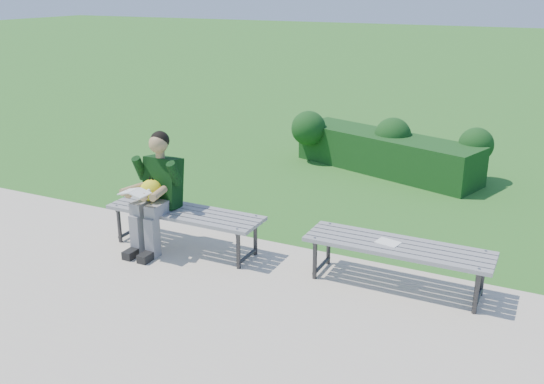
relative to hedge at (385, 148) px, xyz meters
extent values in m
plane|color=#226E1B|center=(-0.43, -3.36, -0.37)|extent=(80.00, 80.00, 0.00)
cube|color=beige|center=(-0.43, -5.11, -0.36)|extent=(30.00, 3.50, 0.02)
cube|color=#0E3F12|center=(0.03, -0.01, -0.07)|extent=(3.13, 1.68, 0.60)
sphere|color=#0E3F12|center=(-1.31, -0.02, 0.20)|extent=(0.73, 0.73, 0.58)
sphere|color=#0E3F12|center=(0.10, 0.07, 0.20)|extent=(0.73, 0.73, 0.58)
sphere|color=#0E3F12|center=(1.36, 0.07, 0.20)|extent=(0.65, 0.65, 0.52)
cube|color=gray|center=(-1.13, -4.16, 0.08)|extent=(1.80, 0.08, 0.04)
cube|color=gray|center=(-1.13, -4.06, 0.08)|extent=(1.80, 0.08, 0.04)
cube|color=gray|center=(-1.13, -3.95, 0.08)|extent=(1.80, 0.08, 0.04)
cube|color=gray|center=(-1.13, -3.85, 0.08)|extent=(1.80, 0.08, 0.04)
cube|color=gray|center=(-1.13, -3.74, 0.08)|extent=(1.80, 0.08, 0.04)
cylinder|color=#2D2D30|center=(-1.91, -4.14, -0.15)|extent=(0.04, 0.04, 0.41)
cylinder|color=#2D2D30|center=(-1.91, -3.76, -0.15)|extent=(0.04, 0.04, 0.41)
cylinder|color=#2D2D30|center=(-1.91, -3.95, 0.03)|extent=(0.04, 0.42, 0.04)
cylinder|color=#2D2D30|center=(-1.91, -3.95, -0.29)|extent=(0.04, 0.42, 0.04)
cylinder|color=gray|center=(-1.91, -4.16, 0.10)|extent=(0.02, 0.02, 0.01)
cylinder|color=gray|center=(-1.91, -3.74, 0.10)|extent=(0.02, 0.02, 0.01)
cylinder|color=#2D2D30|center=(-0.35, -4.14, -0.15)|extent=(0.04, 0.04, 0.41)
cylinder|color=#2D2D30|center=(-0.35, -3.76, -0.15)|extent=(0.04, 0.04, 0.41)
cylinder|color=#2D2D30|center=(-0.35, -3.95, 0.03)|extent=(0.04, 0.42, 0.04)
cylinder|color=#2D2D30|center=(-0.35, -3.95, -0.29)|extent=(0.04, 0.42, 0.04)
cylinder|color=gray|center=(-0.35, -4.16, 0.10)|extent=(0.02, 0.02, 0.01)
cylinder|color=gray|center=(-0.35, -3.74, 0.10)|extent=(0.02, 0.02, 0.01)
cube|color=gray|center=(1.23, -4.02, 0.08)|extent=(1.80, 0.08, 0.04)
cube|color=gray|center=(1.23, -3.92, 0.08)|extent=(1.80, 0.08, 0.04)
cube|color=gray|center=(1.23, -3.81, 0.08)|extent=(1.80, 0.08, 0.04)
cube|color=gray|center=(1.23, -3.71, 0.08)|extent=(1.80, 0.08, 0.04)
cube|color=gray|center=(1.23, -3.60, 0.08)|extent=(1.80, 0.08, 0.04)
cylinder|color=#2D2D30|center=(0.45, -4.00, -0.15)|extent=(0.04, 0.04, 0.41)
cylinder|color=#2D2D30|center=(0.45, -3.62, -0.15)|extent=(0.04, 0.04, 0.41)
cylinder|color=#2D2D30|center=(0.45, -3.81, 0.03)|extent=(0.04, 0.42, 0.04)
cylinder|color=#2D2D30|center=(0.45, -3.81, -0.29)|extent=(0.04, 0.42, 0.04)
cylinder|color=gray|center=(0.45, -4.02, 0.10)|extent=(0.02, 0.02, 0.01)
cylinder|color=gray|center=(0.45, -3.60, 0.10)|extent=(0.02, 0.02, 0.01)
cylinder|color=#2D2D30|center=(2.01, -4.00, -0.15)|extent=(0.04, 0.04, 0.41)
cylinder|color=#2D2D30|center=(2.01, -3.62, -0.15)|extent=(0.04, 0.04, 0.41)
cylinder|color=#2D2D30|center=(2.01, -3.81, 0.03)|extent=(0.04, 0.42, 0.04)
cylinder|color=#2D2D30|center=(2.01, -3.81, -0.29)|extent=(0.04, 0.42, 0.04)
cylinder|color=gray|center=(2.01, -4.02, 0.10)|extent=(0.02, 0.02, 0.01)
cylinder|color=gray|center=(2.01, -3.60, 0.10)|extent=(0.02, 0.02, 0.01)
cube|color=slate|center=(-1.53, -4.11, 0.16)|extent=(0.14, 0.42, 0.13)
cube|color=slate|center=(-1.33, -4.11, 0.16)|extent=(0.14, 0.42, 0.13)
cube|color=slate|center=(-1.53, -4.29, -0.13)|extent=(0.12, 0.13, 0.45)
cube|color=slate|center=(-1.33, -4.29, -0.13)|extent=(0.12, 0.13, 0.45)
cube|color=black|center=(-1.53, -4.39, -0.31)|extent=(0.11, 0.26, 0.09)
cube|color=black|center=(-1.33, -4.39, -0.31)|extent=(0.11, 0.26, 0.09)
cube|color=black|center=(-1.43, -3.91, 0.38)|extent=(0.40, 0.30, 0.59)
cylinder|color=#A78358|center=(-1.43, -3.93, 0.70)|extent=(0.10, 0.10, 0.08)
sphere|color=#A78358|center=(-1.43, -3.95, 0.83)|extent=(0.21, 0.21, 0.21)
sphere|color=black|center=(-1.43, -3.92, 0.86)|extent=(0.21, 0.21, 0.21)
cylinder|color=black|center=(-1.66, -4.01, 0.54)|extent=(0.10, 0.21, 0.30)
cylinder|color=black|center=(-1.20, -4.01, 0.54)|extent=(0.10, 0.21, 0.30)
cylinder|color=#A78358|center=(-1.60, -4.23, 0.37)|extent=(0.14, 0.31, 0.08)
cylinder|color=#A78358|center=(-1.26, -4.23, 0.37)|extent=(0.14, 0.31, 0.08)
sphere|color=#A78358|center=(-1.53, -4.39, 0.37)|extent=(0.09, 0.09, 0.09)
sphere|color=#A78358|center=(-1.33, -4.39, 0.37)|extent=(0.09, 0.09, 0.09)
sphere|color=gold|center=(-1.43, -4.13, 0.35)|extent=(0.24, 0.24, 0.24)
cone|color=orange|center=(-1.43, -4.25, 0.34)|extent=(0.07, 0.07, 0.07)
cone|color=black|center=(-1.45, -4.12, 0.48)|extent=(0.03, 0.04, 0.07)
cone|color=black|center=(-1.42, -4.11, 0.47)|extent=(0.03, 0.04, 0.06)
sphere|color=white|center=(-1.48, -4.23, 0.38)|extent=(0.04, 0.04, 0.04)
sphere|color=white|center=(-1.39, -4.23, 0.38)|extent=(0.04, 0.04, 0.04)
cube|color=white|center=(-1.51, -4.41, 0.41)|extent=(0.15, 0.20, 0.05)
cube|color=white|center=(-1.36, -4.41, 0.41)|extent=(0.15, 0.20, 0.05)
cube|color=white|center=(1.13, -3.81, 0.10)|extent=(0.25, 0.20, 0.01)
camera|label=1|loc=(2.49, -9.14, 2.47)|focal=40.00mm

